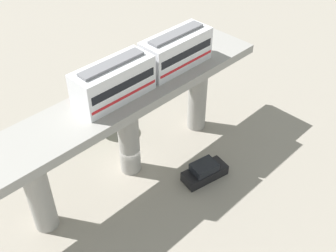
% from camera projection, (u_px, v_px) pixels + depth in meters
% --- Properties ---
extents(ground_plane, '(120.00, 120.00, 0.00)m').
position_uv_depth(ground_plane, '(131.00, 168.00, 39.03)').
color(ground_plane, gray).
extents(viaduct, '(5.20, 28.00, 8.71)m').
position_uv_depth(viaduct, '(127.00, 114.00, 34.94)').
color(viaduct, '#999691').
rests_on(viaduct, ground).
extents(train, '(2.64, 13.55, 3.24)m').
position_uv_depth(train, '(147.00, 65.00, 33.87)').
color(train, silver).
rests_on(train, viaduct).
extents(parked_car_black, '(2.59, 4.47, 1.76)m').
position_uv_depth(parked_car_black, '(205.00, 172.00, 37.67)').
color(parked_car_black, black).
rests_on(parked_car_black, ground).
extents(tree_near_viaduct, '(3.27, 3.27, 4.80)m').
position_uv_depth(tree_near_viaduct, '(93.00, 105.00, 41.61)').
color(tree_near_viaduct, brown).
rests_on(tree_near_viaduct, ground).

